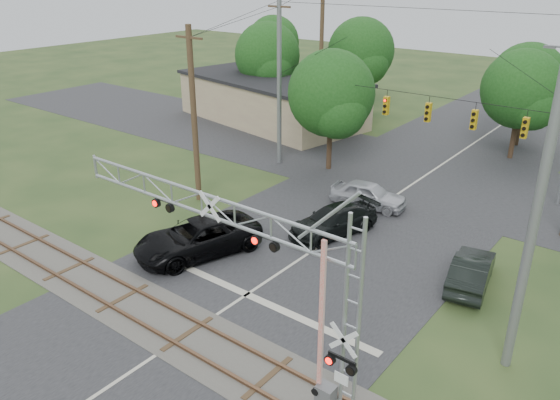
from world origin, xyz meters
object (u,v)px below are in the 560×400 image
Objects in this scene: commercial_building at (271,99)px; traffic_signal_span at (422,106)px; car_dark at (334,221)px; sedan_silver at (368,195)px; crossing_gantry at (254,266)px; pickup_black at (198,237)px.

traffic_signal_span is at bearing -15.48° from commercial_building.
car_dark is 23.38m from commercial_building.
sedan_silver is (-1.47, -2.94, -4.93)m from traffic_signal_span.
commercial_building is at bearing 127.82° from crossing_gantry.
pickup_black is at bearing 150.68° from sedan_silver.
traffic_signal_span is 8.82m from car_dark.
traffic_signal_span reaches higher than car_dark.
pickup_black is 10.88m from sedan_silver.
traffic_signal_span is at bearing 86.66° from pickup_black.
traffic_signal_span is at bearing 97.54° from car_dark.
crossing_gantry is 12.46m from car_dark.
sedan_silver reaches higher than car_dark.
car_dark is at bearing 73.79° from pickup_black.
commercial_building is (-18.17, 8.78, -3.68)m from traffic_signal_span.
car_dark is 4.29m from sedan_silver.
pickup_black is (-5.27, -13.14, -4.82)m from traffic_signal_span.
pickup_black is 1.40× the size of sedan_silver.
car_dark is at bearing 110.01° from crossing_gantry.
traffic_signal_span reaches higher than pickup_black.
sedan_silver is at bearing 110.79° from car_dark.
crossing_gantry is 0.62× the size of traffic_signal_span.
sedan_silver is at bearing 105.80° from crossing_gantry.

